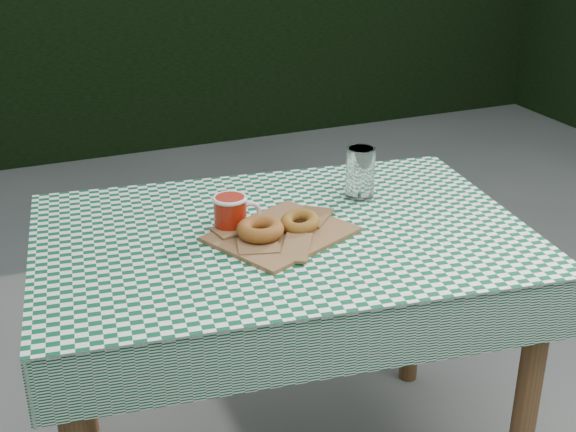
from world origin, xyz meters
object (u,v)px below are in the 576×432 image
Objects in this scene: table at (283,362)px; drinking_glass at (360,173)px; paper_bag at (281,233)px; coffee_mug at (230,214)px.

drinking_glass reaches higher than table.
paper_bag is 2.24× the size of drinking_glass.
coffee_mug reaches higher than paper_bag.
coffee_mug reaches higher than table.
table is at bearing -156.21° from drinking_glass.
coffee_mug is 1.14× the size of drinking_glass.
table is at bearing 63.95° from paper_bag.
drinking_glass is at bearing 31.02° from table.
drinking_glass is at bearing 27.09° from paper_bag.
drinking_glass is (0.27, 0.12, 0.45)m from table.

